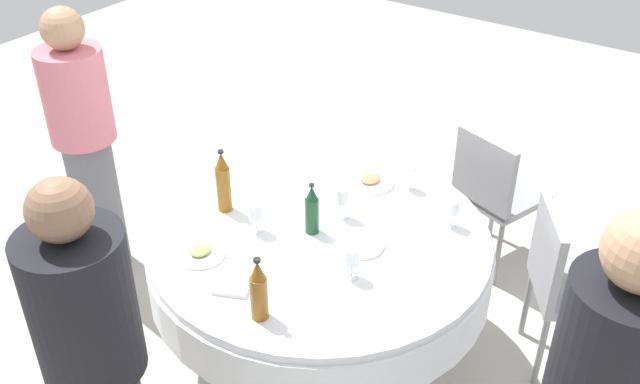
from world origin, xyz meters
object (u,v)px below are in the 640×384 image
Objects in this scene: dining_table at (320,258)px; chair_rear at (493,189)px; bottle_amber_east at (223,183)px; wine_glass_rear at (256,212)px; wine_glass_mid at (410,172)px; plate_left at (370,181)px; person_right at (99,374)px; bottle_dark_green_front at (312,210)px; wine_glass_inner at (352,258)px; plate_mid at (201,253)px; wine_glass_outer at (452,208)px; bottle_amber_right at (259,290)px; chair_north at (564,278)px; plate_south at (359,244)px; wine_glass_north at (343,196)px; person_east at (85,143)px.

chair_rear reaches higher than dining_table.
bottle_amber_east is 0.25m from wine_glass_rear.
wine_glass_mid is 0.70m from chair_rear.
plate_left is 1.71m from person_right.
wine_glass_rear reaches higher than plate_left.
wine_glass_inner is (0.17, 0.32, -0.02)m from bottle_dark_green_front.
wine_glass_inner is at bearing 111.93° from plate_mid.
wine_glass_outer is 1.04× the size of wine_glass_mid.
bottle_amber_right reaches higher than wine_glass_outer.
chair_north is (-0.75, 1.22, -0.33)m from wine_glass_rear.
wine_glass_rear reaches higher than wine_glass_outer.
dining_table is at bearing -122.50° from wine_glass_inner.
bottle_amber_east is 0.92m from wine_glass_mid.
wine_glass_mid is 0.60× the size of plate_south.
plate_mid is 0.82m from person_right.
wine_glass_rear is 0.49m from plate_south.
wine_glass_north is (-0.17, 0.05, 0.00)m from bottle_dark_green_front.
bottle_amber_east is 1.33× the size of plate_left.
wine_glass_north reaches higher than dining_table.
plate_left is (-0.10, -0.50, -0.09)m from wine_glass_outer.
plate_left is at bearing -171.96° from bottle_amber_right.
plate_south is (-0.61, 0.08, -0.12)m from bottle_amber_right.
wine_glass_north is 0.42m from wine_glass_mid.
wine_glass_north is at bearing -63.24° from wine_glass_outer.
plate_mid is (0.28, -0.09, -0.10)m from wine_glass_rear.
chair_north is at bearing 138.96° from wine_glass_inner.
person_east is (0.69, -1.58, -0.02)m from wine_glass_mid.
plate_mid is 0.14× the size of person_east.
person_east reaches higher than plate_south.
bottle_dark_green_front is at bearing 123.96° from wine_glass_rear.
wine_glass_rear is at bearing -68.69° from plate_south.
dining_table is 7.41× the size of plate_mid.
bottle_amber_east is at bearing -78.85° from bottle_dark_green_front.
dining_table is at bearing 142.25° from plate_mid.
bottle_amber_right is 1.04m from wine_glass_outer.
dining_table is at bearing 3.77° from plate_left.
bottle_dark_green_front is (-0.58, -0.16, -0.01)m from bottle_amber_right.
plate_south is at bearing -80.87° from chair_rear.
plate_left is at bearing -87.83° from person_right.
plate_mid is (0.33, 0.15, -0.14)m from bottle_amber_east.
plate_left is (-0.51, 0.00, -0.11)m from bottle_dark_green_front.
wine_glass_rear is 1.47m from chair_north.
person_east is (0.63, -1.40, 0.06)m from plate_left.
bottle_amber_right is 1.62m from person_east.
wine_glass_inner is at bearing 83.75° from bottle_amber_east.
bottle_amber_east reaches higher than chair_north.
wine_glass_rear is 0.69m from plate_left.
wine_glass_rear is at bearing -77.16° from person_right.
dining_table is 0.25m from plate_south.
plate_left is (-1.08, -0.15, -0.12)m from bottle_amber_right.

